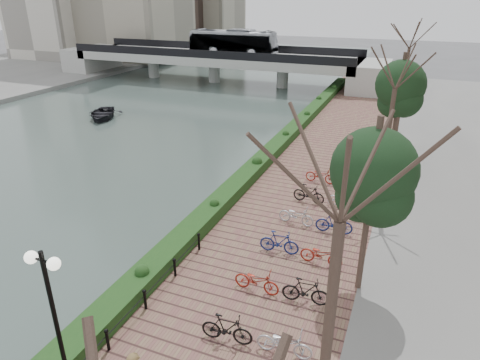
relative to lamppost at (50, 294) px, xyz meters
The scene contains 8 objects.
river_water 28.95m from the lamppost, 124.75° to the left, with size 30.00×130.00×0.02m, color #45564F.
promenade 16.68m from the lamppost, 80.70° to the left, with size 8.00×75.00×0.50m, color brown.
hedge 18.84m from the lamppost, 92.36° to the left, with size 1.10×56.00×0.60m, color #163C16.
lamppost is the anchor object (origin of this frame).
bicycle_parking 9.88m from the lamppost, 64.21° to the left, with size 2.40×17.32×1.00m.
street_trees 13.08m from the lamppost, 59.52° to the left, with size 3.20×37.12×6.80m.
bridge 46.38m from the lamppost, 109.96° to the left, with size 36.00×10.77×6.50m.
boat 30.48m from the lamppost, 127.18° to the left, with size 3.11×4.36×0.90m, color black.
Camera 1 is at (8.85, -4.61, 10.50)m, focal length 32.00 mm.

